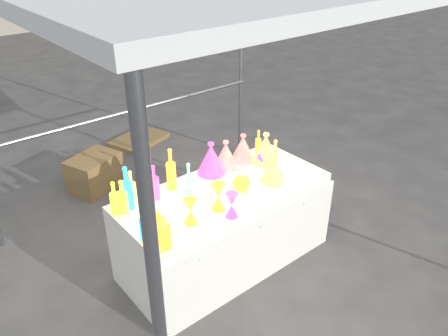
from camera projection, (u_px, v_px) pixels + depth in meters
ground at (224, 259)px, 3.98m from camera, size 80.00×80.00×0.00m
display_table at (225, 226)px, 3.79m from camera, size 1.84×0.83×0.75m
cardboard_box_closed at (95, 173)px, 4.97m from camera, size 0.65×0.57×0.40m
cardboard_box_flat at (139, 140)px, 6.12m from camera, size 0.86×0.73×0.06m
bottle_0 at (114, 198)px, 3.25m from camera, size 0.09×0.09×0.28m
bottle_1 at (127, 188)px, 3.29m from camera, size 0.11×0.11×0.37m
bottle_2 at (171, 169)px, 3.54m from camera, size 0.10×0.10×0.37m
bottle_3 at (154, 182)px, 3.42m from camera, size 0.10×0.10×0.31m
bottle_4 at (132, 188)px, 3.35m from camera, size 0.08×0.08×0.30m
bottle_5 at (189, 181)px, 3.43m from camera, size 0.08×0.08×0.31m
bottle_6 at (122, 196)px, 3.26m from camera, size 0.08×0.08×0.28m
bottle_7 at (145, 188)px, 3.29m from camera, size 0.11×0.11×0.36m
decanter_0 at (152, 224)px, 2.95m from camera, size 0.13×0.13×0.28m
decanter_1 at (158, 229)px, 2.89m from camera, size 0.15×0.15×0.30m
decanter_2 at (150, 224)px, 2.97m from camera, size 0.11×0.11×0.27m
hourglass_0 at (190, 211)px, 3.16m from camera, size 0.11×0.11×0.20m
hourglass_1 at (232, 205)px, 3.23m from camera, size 0.12×0.12×0.20m
hourglass_2 at (267, 168)px, 3.69m from camera, size 0.15×0.15×0.24m
hourglass_3 at (190, 191)px, 3.41m from camera, size 0.12×0.12×0.19m
hourglass_4 at (218, 197)px, 3.31m from camera, size 0.14×0.14×0.22m
globe_0 at (241, 184)px, 3.57m from camera, size 0.16×0.16×0.12m
globe_1 at (274, 178)px, 3.64m from camera, size 0.18×0.18×0.13m
globe_3 at (265, 158)px, 3.98m from camera, size 0.16×0.16×0.12m
lampshade_0 at (226, 154)px, 3.88m from camera, size 0.29×0.29×0.26m
lampshade_1 at (243, 148)px, 3.99m from camera, size 0.25×0.25×0.26m
lampshade_2 at (211, 158)px, 3.78m from camera, size 0.31×0.31×0.29m
lampshade_3 at (266, 148)px, 3.96m from camera, size 0.29×0.29×0.29m
bottle_9 at (258, 142)px, 4.11m from camera, size 0.06×0.06×0.25m
bottle_10 at (265, 145)px, 4.02m from camera, size 0.08×0.08×0.28m
bottle_11 at (275, 157)px, 3.78m from camera, size 0.09×0.09×0.32m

